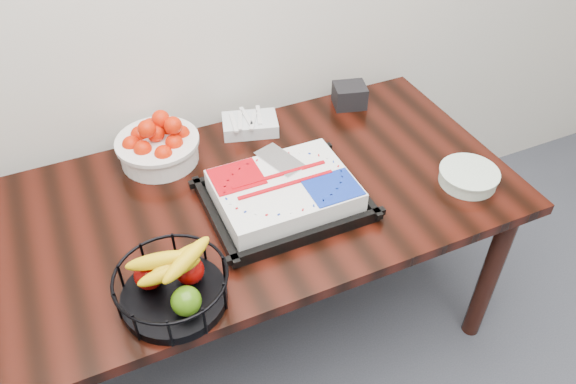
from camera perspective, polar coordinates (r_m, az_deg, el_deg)
name	(u,v)px	position (r m, az deg, el deg)	size (l,w,h in m)	color
table	(249,216)	(1.92, -4.00, -2.44)	(1.80, 0.90, 0.75)	black
cake_tray	(284,194)	(1.80, -0.40, -0.21)	(0.49, 0.40, 0.10)	black
tangerine_bowl	(157,142)	(2.01, -13.14, 4.99)	(0.29, 0.29, 0.18)	white
fruit_basket	(172,285)	(1.55, -11.71, -9.20)	(0.31, 0.31, 0.16)	black
plate_stack	(468,177)	(1.99, 17.86, 1.50)	(0.20, 0.20, 0.05)	white
fork_bag	(250,124)	(2.14, -3.88, 6.89)	(0.23, 0.18, 0.06)	silver
napkin_box	(350,95)	(2.29, 6.27, 9.73)	(0.12, 0.11, 0.09)	black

